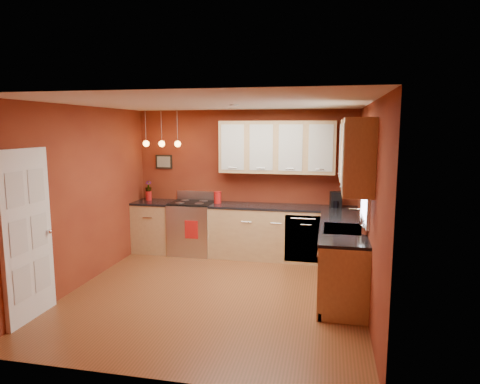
% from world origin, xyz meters
% --- Properties ---
extents(floor, '(4.20, 4.20, 0.00)m').
position_xyz_m(floor, '(0.00, 0.00, 0.00)').
color(floor, brown).
rests_on(floor, ground).
extents(ceiling, '(4.00, 4.20, 0.02)m').
position_xyz_m(ceiling, '(0.00, 0.00, 2.60)').
color(ceiling, silver).
rests_on(ceiling, wall_back).
extents(wall_back, '(4.00, 0.02, 2.60)m').
position_xyz_m(wall_back, '(0.00, 2.10, 1.30)').
color(wall_back, maroon).
rests_on(wall_back, floor).
extents(wall_front, '(4.00, 0.02, 2.60)m').
position_xyz_m(wall_front, '(0.00, -2.10, 1.30)').
color(wall_front, maroon).
rests_on(wall_front, floor).
extents(wall_left, '(0.02, 4.20, 2.60)m').
position_xyz_m(wall_left, '(-2.00, 0.00, 1.30)').
color(wall_left, maroon).
rests_on(wall_left, floor).
extents(wall_right, '(0.02, 4.20, 2.60)m').
position_xyz_m(wall_right, '(2.00, 0.00, 1.30)').
color(wall_right, maroon).
rests_on(wall_right, floor).
extents(base_cabinets_back_left, '(0.70, 0.60, 0.90)m').
position_xyz_m(base_cabinets_back_left, '(-1.65, 1.80, 0.45)').
color(base_cabinets_back_left, tan).
rests_on(base_cabinets_back_left, floor).
extents(base_cabinets_back_right, '(2.54, 0.60, 0.90)m').
position_xyz_m(base_cabinets_back_right, '(0.73, 1.80, 0.45)').
color(base_cabinets_back_right, tan).
rests_on(base_cabinets_back_right, floor).
extents(base_cabinets_right, '(0.60, 2.10, 0.90)m').
position_xyz_m(base_cabinets_right, '(1.70, 0.45, 0.45)').
color(base_cabinets_right, tan).
rests_on(base_cabinets_right, floor).
extents(counter_back_left, '(0.70, 0.62, 0.04)m').
position_xyz_m(counter_back_left, '(-1.65, 1.80, 0.92)').
color(counter_back_left, black).
rests_on(counter_back_left, base_cabinets_back_left).
extents(counter_back_right, '(2.54, 0.62, 0.04)m').
position_xyz_m(counter_back_right, '(0.73, 1.80, 0.92)').
color(counter_back_right, black).
rests_on(counter_back_right, base_cabinets_back_right).
extents(counter_right, '(0.62, 2.10, 0.04)m').
position_xyz_m(counter_right, '(1.70, 0.45, 0.92)').
color(counter_right, black).
rests_on(counter_right, base_cabinets_right).
extents(gas_range, '(0.76, 0.64, 1.11)m').
position_xyz_m(gas_range, '(-0.92, 1.80, 0.48)').
color(gas_range, silver).
rests_on(gas_range, floor).
extents(dishwasher_front, '(0.60, 0.02, 0.80)m').
position_xyz_m(dishwasher_front, '(1.10, 1.51, 0.45)').
color(dishwasher_front, silver).
rests_on(dishwasher_front, base_cabinets_back_right).
extents(sink, '(0.50, 0.70, 0.33)m').
position_xyz_m(sink, '(1.70, 0.30, 0.92)').
color(sink, gray).
rests_on(sink, counter_right).
extents(window, '(0.06, 1.02, 1.22)m').
position_xyz_m(window, '(1.97, 0.30, 1.69)').
color(window, white).
rests_on(window, wall_right).
extents(door_left_wall, '(0.12, 0.82, 2.05)m').
position_xyz_m(door_left_wall, '(-1.97, -1.20, 1.03)').
color(door_left_wall, white).
rests_on(door_left_wall, floor).
extents(upper_cabinets_back, '(2.00, 0.35, 0.90)m').
position_xyz_m(upper_cabinets_back, '(0.60, 1.93, 1.95)').
color(upper_cabinets_back, tan).
rests_on(upper_cabinets_back, wall_back).
extents(upper_cabinets_right, '(0.35, 1.95, 0.90)m').
position_xyz_m(upper_cabinets_right, '(1.82, 0.32, 1.95)').
color(upper_cabinets_right, tan).
rests_on(upper_cabinets_right, wall_right).
extents(wall_picture, '(0.32, 0.03, 0.26)m').
position_xyz_m(wall_picture, '(-1.55, 2.08, 1.65)').
color(wall_picture, black).
rests_on(wall_picture, wall_back).
extents(pendant_lights, '(0.71, 0.11, 0.66)m').
position_xyz_m(pendant_lights, '(-1.45, 1.75, 2.01)').
color(pendant_lights, gray).
rests_on(pendant_lights, ceiling).
extents(red_canister, '(0.14, 0.14, 0.21)m').
position_xyz_m(red_canister, '(-0.45, 1.85, 1.05)').
color(red_canister, '#B21513').
rests_on(red_canister, counter_back_right).
extents(red_vase, '(0.11, 0.11, 0.17)m').
position_xyz_m(red_vase, '(-1.79, 1.88, 1.03)').
color(red_vase, '#B21513').
rests_on(red_vase, counter_back_left).
extents(flowers, '(0.15, 0.15, 0.21)m').
position_xyz_m(flowers, '(-1.79, 1.88, 1.20)').
color(flowers, '#B21513').
rests_on(flowers, red_vase).
extents(coffee_maker, '(0.21, 0.21, 0.27)m').
position_xyz_m(coffee_maker, '(1.62, 1.86, 1.06)').
color(coffee_maker, black).
rests_on(coffee_maker, counter_back_right).
extents(soap_pump, '(0.11, 0.11, 0.20)m').
position_xyz_m(soap_pump, '(1.95, -0.02, 1.04)').
color(soap_pump, silver).
rests_on(soap_pump, counter_right).
extents(dish_towel, '(0.23, 0.02, 0.32)m').
position_xyz_m(dish_towel, '(-0.83, 1.47, 0.52)').
color(dish_towel, '#B21513').
rests_on(dish_towel, gas_range).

